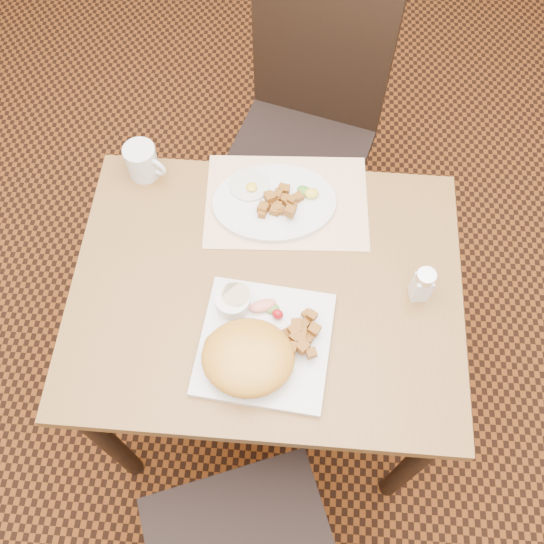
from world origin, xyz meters
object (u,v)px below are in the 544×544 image
(table, at_px, (267,307))
(plate_square, at_px, (265,344))
(plate_oval, at_px, (274,203))
(salt_shaker, at_px, (422,285))
(chair_far, at_px, (306,122))
(coffee_mug, at_px, (143,161))

(table, height_order, plate_square, plate_square)
(plate_oval, bearing_deg, salt_shaker, -32.47)
(chair_far, height_order, plate_oval, chair_far)
(table, distance_m, plate_oval, 0.26)
(plate_oval, distance_m, salt_shaker, 0.41)
(salt_shaker, bearing_deg, plate_square, -156.09)
(chair_far, relative_size, salt_shaker, 9.70)
(plate_square, bearing_deg, coffee_mug, 127.70)
(table, height_order, plate_oval, plate_oval)
(chair_far, relative_size, plate_square, 3.46)
(table, relative_size, plate_square, 3.21)
(chair_far, relative_size, coffee_mug, 9.00)
(table, distance_m, plate_square, 0.18)
(plate_square, bearing_deg, chair_far, 86.02)
(chair_far, bearing_deg, plate_oval, 97.10)
(plate_oval, bearing_deg, plate_square, -88.83)
(table, bearing_deg, plate_oval, 89.74)
(table, bearing_deg, coffee_mug, 137.96)
(chair_far, xyz_separation_m, salt_shaker, (0.28, -0.68, 0.26))
(table, distance_m, salt_shaker, 0.38)
(plate_square, bearing_deg, plate_oval, 91.17)
(coffee_mug, bearing_deg, plate_oval, -12.49)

